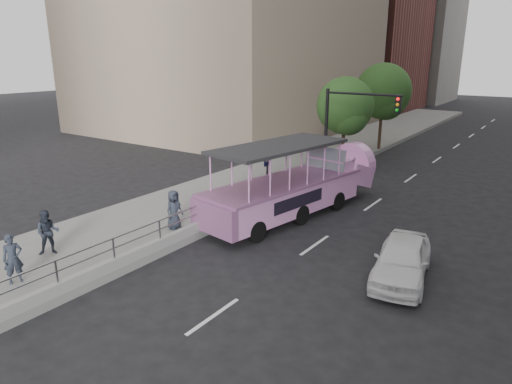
# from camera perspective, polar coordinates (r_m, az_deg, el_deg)

# --- Properties ---
(ground) EXTENTS (160.00, 160.00, 0.00)m
(ground) POSITION_cam_1_polar(r_m,az_deg,el_deg) (15.03, -3.35, -10.76)
(ground) COLOR black
(sidewalk) EXTENTS (5.50, 80.00, 0.30)m
(sidewalk) POSITION_cam_1_polar(r_m,az_deg,el_deg) (25.72, 0.28, 1.45)
(sidewalk) COLOR gray
(sidewalk) RESTS_ON ground
(kerb_wall) EXTENTS (0.24, 30.00, 0.36)m
(kerb_wall) POSITION_cam_1_polar(r_m,az_deg,el_deg) (18.08, -7.27, -4.32)
(kerb_wall) COLOR gray
(kerb_wall) RESTS_ON sidewalk
(guardrail) EXTENTS (0.07, 22.00, 0.71)m
(guardrail) POSITION_cam_1_polar(r_m,az_deg,el_deg) (17.86, -7.35, -2.33)
(guardrail) COLOR #A09FA4
(guardrail) RESTS_ON kerb_wall
(duck_boat) EXTENTS (4.02, 10.29, 3.33)m
(duck_boat) POSITION_cam_1_polar(r_m,az_deg,el_deg) (20.72, 5.31, 0.71)
(duck_boat) COLOR black
(duck_boat) RESTS_ON ground
(car) EXTENTS (2.30, 4.21, 1.36)m
(car) POSITION_cam_1_polar(r_m,az_deg,el_deg) (15.43, 17.78, -8.03)
(car) COLOR white
(car) RESTS_ON ground
(pedestrian_near) EXTENTS (0.52, 0.65, 1.55)m
(pedestrian_near) POSITION_cam_1_polar(r_m,az_deg,el_deg) (15.63, -28.11, -7.37)
(pedestrian_near) COLOR #292F3C
(pedestrian_near) RESTS_ON sidewalk
(pedestrian_mid) EXTENTS (0.96, 0.98, 1.59)m
(pedestrian_mid) POSITION_cam_1_polar(r_m,az_deg,el_deg) (17.27, -24.59, -4.61)
(pedestrian_mid) COLOR #292F3C
(pedestrian_mid) RESTS_ON sidewalk
(pedestrian_far) EXTENTS (0.52, 0.78, 1.58)m
(pedestrian_far) POSITION_cam_1_polar(r_m,az_deg,el_deg) (18.29, -10.22, -2.18)
(pedestrian_far) COLOR #292F3C
(pedestrian_far) RESTS_ON sidewalk
(parking_sign) EXTENTS (0.13, 0.68, 3.02)m
(parking_sign) POSITION_cam_1_polar(r_m,az_deg,el_deg) (21.17, 1.41, 2.90)
(parking_sign) COLOR black
(parking_sign) RESTS_ON ground
(traffic_signal) EXTENTS (4.20, 0.32, 5.20)m
(traffic_signal) POSITION_cam_1_polar(r_m,az_deg,el_deg) (25.26, 11.26, 8.61)
(traffic_signal) COLOR black
(traffic_signal) RESTS_ON ground
(street_tree_near) EXTENTS (3.52, 3.52, 5.72)m
(street_tree_near) POSITION_cam_1_polar(r_m,az_deg,el_deg) (28.97, 11.17, 10.26)
(street_tree_near) COLOR #3E291C
(street_tree_near) RESTS_ON ground
(street_tree_far) EXTENTS (3.97, 3.97, 6.45)m
(street_tree_far) POSITION_cam_1_polar(r_m,az_deg,el_deg) (34.41, 15.69, 11.76)
(street_tree_far) COLOR #3E291C
(street_tree_far) RESTS_ON ground
(midrise_brick) EXTENTS (18.00, 16.00, 26.00)m
(midrise_brick) POSITION_cam_1_polar(r_m,az_deg,el_deg) (64.37, 11.36, 21.85)
(midrise_brick) COLOR brown
(midrise_brick) RESTS_ON ground
(midrise_stone_b) EXTENTS (16.00, 14.00, 20.00)m
(midrise_stone_b) POSITION_cam_1_polar(r_m,az_deg,el_deg) (78.36, 17.64, 18.25)
(midrise_stone_b) COLOR gray
(midrise_stone_b) RESTS_ON ground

